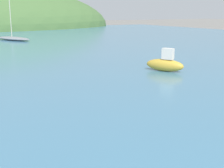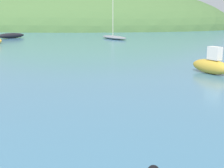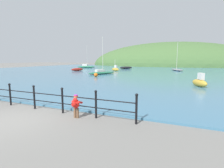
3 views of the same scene
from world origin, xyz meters
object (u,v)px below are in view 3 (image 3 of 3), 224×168
(boat_red_dinghy, at_px, (126,68))
(boat_blue_hull, at_px, (86,67))
(boat_far_left, at_px, (177,70))
(boat_nearest_quay, at_px, (77,69))
(boat_twin_mast, at_px, (115,69))
(boat_white_sailboat, at_px, (200,82))
(boat_mid_harbor, at_px, (101,72))
(child_in_coat, at_px, (76,104))
(mooring_buoy, at_px, (96,75))

(boat_red_dinghy, bearing_deg, boat_blue_hull, 178.52)
(boat_red_dinghy, bearing_deg, boat_far_left, -8.93)
(boat_blue_hull, xyz_separation_m, boat_nearest_quay, (4.73, -11.14, -0.08))
(boat_twin_mast, relative_size, boat_far_left, 0.39)
(boat_nearest_quay, bearing_deg, boat_red_dinghy, 57.92)
(boat_blue_hull, height_order, boat_white_sailboat, boat_blue_hull)
(boat_twin_mast, xyz_separation_m, boat_white_sailboat, (14.51, -15.89, -0.01))
(boat_far_left, bearing_deg, boat_blue_hull, 174.71)
(boat_mid_harbor, distance_m, boat_nearest_quay, 9.49)
(boat_blue_hull, xyz_separation_m, boat_far_left, (23.42, -2.17, -0.15))
(boat_nearest_quay, bearing_deg, child_in_coat, -55.52)
(boat_white_sailboat, bearing_deg, boat_far_left, 97.98)
(boat_nearest_quay, distance_m, mooring_buoy, 12.96)
(boat_red_dinghy, relative_size, boat_nearest_quay, 1.21)
(boat_red_dinghy, distance_m, boat_far_left, 12.04)
(boat_white_sailboat, bearing_deg, mooring_buoy, 162.42)
(boat_red_dinghy, distance_m, boat_mid_harbor, 15.89)
(boat_twin_mast, distance_m, boat_white_sailboat, 21.52)
(child_in_coat, relative_size, mooring_buoy, 1.87)
(boat_mid_harbor, relative_size, boat_nearest_quay, 2.19)
(child_in_coat, distance_m, boat_blue_hull, 41.03)
(boat_red_dinghy, xyz_separation_m, boat_blue_hull, (-11.53, 0.30, 0.07))
(boat_twin_mast, bearing_deg, boat_white_sailboat, -47.59)
(child_in_coat, bearing_deg, mooring_buoy, 115.73)
(boat_far_left, relative_size, boat_nearest_quay, 2.17)
(boat_twin_mast, xyz_separation_m, boat_nearest_quay, (-7.26, -2.88, -0.11))
(boat_nearest_quay, bearing_deg, boat_mid_harbor, -31.78)
(child_in_coat, distance_m, boat_nearest_quay, 29.10)
(child_in_coat, height_order, boat_blue_hull, boat_blue_hull)
(boat_red_dinghy, bearing_deg, boat_white_sailboat, -57.88)
(child_in_coat, distance_m, boat_far_left, 33.04)
(boat_blue_hull, relative_size, mooring_buoy, 11.17)
(boat_mid_harbor, bearing_deg, child_in_coat, -66.12)
(boat_far_left, height_order, mooring_buoy, boat_far_left)
(boat_mid_harbor, bearing_deg, boat_far_left, 52.77)
(boat_red_dinghy, xyz_separation_m, mooring_buoy, (2.48, -19.89, -0.03))
(boat_blue_hull, distance_m, boat_mid_harbor, 20.60)
(boat_white_sailboat, bearing_deg, boat_red_dinghy, 122.12)
(boat_nearest_quay, height_order, mooring_buoy, boat_nearest_quay)
(boat_twin_mast, relative_size, boat_mid_harbor, 0.39)
(boat_mid_harbor, relative_size, boat_far_left, 1.01)
(boat_blue_hull, relative_size, boat_nearest_quay, 2.23)
(boat_twin_mast, bearing_deg, boat_nearest_quay, -158.37)
(boat_blue_hull, height_order, boat_nearest_quay, boat_blue_hull)
(child_in_coat, bearing_deg, boat_mid_harbor, 113.88)
(boat_blue_hull, bearing_deg, boat_mid_harbor, -51.57)
(boat_blue_hull, relative_size, boat_white_sailboat, 2.88)
(boat_mid_harbor, distance_m, boat_white_sailboat, 15.87)
(boat_mid_harbor, distance_m, boat_far_left, 17.55)
(boat_nearest_quay, bearing_deg, boat_white_sailboat, -30.86)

